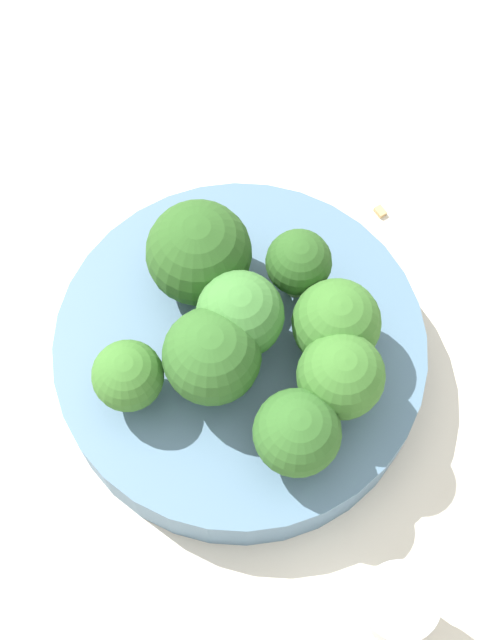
# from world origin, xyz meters

# --- Properties ---
(ground_plane) EXTENTS (3.00, 3.00, 0.00)m
(ground_plane) POSITION_xyz_m (0.00, 0.00, 0.00)
(ground_plane) COLOR beige
(bowl) EXTENTS (0.21, 0.21, 0.04)m
(bowl) POSITION_xyz_m (0.00, 0.00, 0.02)
(bowl) COLOR slate
(bowl) RESTS_ON ground_plane
(broccoli_floret_0) EXTENTS (0.05, 0.05, 0.05)m
(broccoli_floret_0) POSITION_xyz_m (0.05, 0.02, 0.07)
(broccoli_floret_0) COLOR #7A9E5B
(broccoli_floret_0) RESTS_ON bowl
(broccoli_floret_1) EXTENTS (0.05, 0.05, 0.06)m
(broccoli_floret_1) POSITION_xyz_m (0.00, 0.00, 0.08)
(broccoli_floret_1) COLOR #8EB770
(broccoli_floret_1) RESTS_ON bowl
(broccoli_floret_2) EXTENTS (0.04, 0.04, 0.05)m
(broccoli_floret_2) POSITION_xyz_m (-0.04, -0.05, 0.07)
(broccoli_floret_2) COLOR #7A9E5B
(broccoli_floret_2) RESTS_ON bowl
(broccoli_floret_3) EXTENTS (0.05, 0.05, 0.06)m
(broccoli_floret_3) POSITION_xyz_m (-0.01, -0.03, 0.08)
(broccoli_floret_3) COLOR #8EB770
(broccoli_floret_3) RESTS_ON bowl
(broccoli_floret_4) EXTENTS (0.05, 0.05, 0.06)m
(broccoli_floret_4) POSITION_xyz_m (0.06, -0.01, 0.07)
(broccoli_floret_4) COLOR #84AD66
(broccoli_floret_4) RESTS_ON bowl
(broccoli_floret_5) EXTENTS (0.04, 0.04, 0.05)m
(broccoli_floret_5) POSITION_xyz_m (0.02, 0.04, 0.07)
(broccoli_floret_5) COLOR #7A9E5B
(broccoli_floret_5) RESTS_ON bowl
(broccoli_floret_6) EXTENTS (0.06, 0.06, 0.06)m
(broccoli_floret_6) POSITION_xyz_m (-0.04, 0.03, 0.07)
(broccoli_floret_6) COLOR #7A9E5B
(broccoli_floret_6) RESTS_ON bowl
(broccoli_floret_7) EXTENTS (0.05, 0.05, 0.05)m
(broccoli_floret_7) POSITION_xyz_m (0.05, -0.05, 0.07)
(broccoli_floret_7) COLOR #7A9E5B
(broccoli_floret_7) RESTS_ON bowl
(pepper_shaker) EXTENTS (0.04, 0.04, 0.07)m
(pepper_shaker) POSITION_xyz_m (0.12, -0.11, 0.03)
(pepper_shaker) COLOR silver
(pepper_shaker) RESTS_ON ground_plane
(almond_crumb_1) EXTENTS (0.01, 0.01, 0.01)m
(almond_crumb_1) POSITION_xyz_m (0.05, 0.13, 0.00)
(almond_crumb_1) COLOR tan
(almond_crumb_1) RESTS_ON ground_plane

